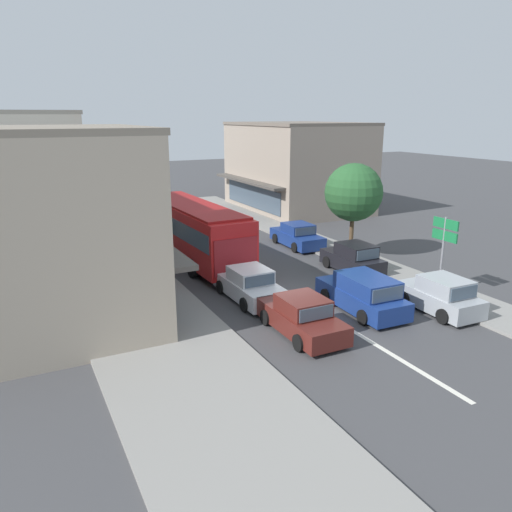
{
  "coord_description": "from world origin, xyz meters",
  "views": [
    {
      "loc": [
        -11.24,
        -18.4,
        7.96
      ],
      "look_at": [
        -0.47,
        2.93,
        1.2
      ],
      "focal_mm": 35.0,
      "sensor_mm": 36.0,
      "label": 1
    }
  ],
  "objects": [
    {
      "name": "ground_plane",
      "position": [
        0.0,
        0.0,
        0.0
      ],
      "size": [
        140.0,
        140.0,
        0.0
      ],
      "primitive_type": "plane",
      "color": "#3F3F42"
    },
    {
      "name": "lane_centre_line",
      "position": [
        0.0,
        4.0,
        0.0
      ],
      "size": [
        0.2,
        28.0,
        0.01
      ],
      "primitive_type": "cube",
      "color": "silver",
      "rests_on": "ground"
    },
    {
      "name": "sidewalk_left",
      "position": [
        -6.8,
        6.0,
        0.07
      ],
      "size": [
        5.2,
        44.0,
        0.14
      ],
      "primitive_type": "cube",
      "color": "gray",
      "rests_on": "ground"
    },
    {
      "name": "kerb_right",
      "position": [
        6.2,
        6.0,
        0.06
      ],
      "size": [
        2.8,
        44.0,
        0.12
      ],
      "primitive_type": "cube",
      "color": "gray",
      "rests_on": "ground"
    },
    {
      "name": "shopfront_corner_near",
      "position": [
        -10.18,
        1.17,
        3.78
      ],
      "size": [
        8.72,
        7.46,
        7.58
      ],
      "color": "#B2A38E",
      "rests_on": "ground"
    },
    {
      "name": "shopfront_mid_block",
      "position": [
        -10.18,
        8.74,
        3.41
      ],
      "size": [
        8.93,
        7.31,
        6.83
      ],
      "color": "#84939E",
      "rests_on": "ground"
    },
    {
      "name": "shopfront_far_end",
      "position": [
        -10.18,
        17.21,
        4.12
      ],
      "size": [
        7.88,
        9.16,
        8.25
      ],
      "color": "beige",
      "rests_on": "ground"
    },
    {
      "name": "building_right_far",
      "position": [
        11.48,
        18.82,
        3.69
      ],
      "size": [
        9.53,
        11.93,
        7.39
      ],
      "color": "gray",
      "rests_on": "ground"
    },
    {
      "name": "city_bus",
      "position": [
        -2.1,
        7.57,
        1.88
      ],
      "size": [
        3.0,
        10.93,
        3.23
      ],
      "color": "red",
      "rests_on": "ground"
    },
    {
      "name": "wagon_queue_gap_filler",
      "position": [
        1.63,
        -2.86,
        0.75
      ],
      "size": [
        2.06,
        4.56,
        1.58
      ],
      "color": "navy",
      "rests_on": "ground"
    },
    {
      "name": "sedan_queue_far_back",
      "position": [
        -1.87,
        -3.65,
        0.66
      ],
      "size": [
        1.92,
        4.21,
        1.47
      ],
      "color": "#561E19",
      "rests_on": "ground"
    },
    {
      "name": "sedan_adjacent_lane_lead",
      "position": [
        -2.03,
        0.49,
        0.66
      ],
      "size": [
        1.94,
        4.22,
        1.47
      ],
      "color": "silver",
      "rests_on": "ground"
    },
    {
      "name": "parked_hatchback_kerb_front",
      "position": [
        4.43,
        -4.43,
        0.71
      ],
      "size": [
        1.92,
        3.75,
        1.54
      ],
      "color": "#9EA3A8",
      "rests_on": "ground"
    },
    {
      "name": "parked_hatchback_kerb_second",
      "position": [
        4.65,
        1.73,
        0.71
      ],
      "size": [
        1.85,
        3.72,
        1.54
      ],
      "color": "black",
      "rests_on": "ground"
    },
    {
      "name": "parked_sedan_kerb_third",
      "position": [
        4.77,
        7.58,
        0.66
      ],
      "size": [
        1.99,
        4.25,
        1.47
      ],
      "color": "navy",
      "rests_on": "ground"
    },
    {
      "name": "traffic_light_downstreet",
      "position": [
        -4.01,
        16.26,
        2.85
      ],
      "size": [
        0.33,
        0.24,
        4.2
      ],
      "color": "gray",
      "rests_on": "ground"
    },
    {
      "name": "directional_road_sign",
      "position": [
        6.13,
        -2.79,
        2.7
      ],
      "size": [
        0.1,
        1.4,
        3.6
      ],
      "color": "gray",
      "rests_on": "ground"
    },
    {
      "name": "street_tree_right",
      "position": [
        6.24,
        4.04,
        3.77
      ],
      "size": [
        3.26,
        3.26,
        5.42
      ],
      "color": "brown",
      "rests_on": "ground"
    },
    {
      "name": "pedestrian_with_handbag_near",
      "position": [
        -4.47,
        10.55,
        1.07
      ],
      "size": [
        0.66,
        0.37,
        1.63
      ],
      "color": "#333338",
      "rests_on": "sidewalk_left"
    }
  ]
}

